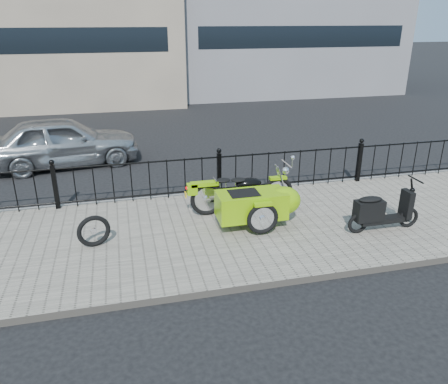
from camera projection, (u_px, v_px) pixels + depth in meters
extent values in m
plane|color=black|center=(234.00, 222.00, 8.89)|extent=(120.00, 120.00, 0.00)
cube|color=slate|center=(240.00, 230.00, 8.41)|extent=(30.00, 3.80, 0.12)
cube|color=gray|center=(218.00, 194.00, 10.16)|extent=(30.00, 0.10, 0.12)
cylinder|color=black|center=(219.00, 157.00, 9.69)|extent=(14.00, 0.04, 0.04)
cylinder|color=black|center=(219.00, 188.00, 9.97)|extent=(14.00, 0.04, 0.04)
cube|color=black|center=(55.00, 187.00, 9.07)|extent=(0.09, 0.09, 0.96)
sphere|color=black|center=(51.00, 162.00, 8.87)|extent=(0.11, 0.11, 0.11)
cube|color=black|center=(219.00, 174.00, 9.84)|extent=(0.09, 0.09, 0.96)
sphere|color=black|center=(219.00, 151.00, 9.64)|extent=(0.11, 0.11, 0.11)
cube|color=black|center=(359.00, 162.00, 10.61)|extent=(0.09, 0.09, 0.96)
sphere|color=black|center=(362.00, 141.00, 10.40)|extent=(0.11, 0.11, 0.11)
cube|color=black|center=(10.00, 41.00, 17.29)|extent=(12.50, 0.06, 1.00)
cube|color=black|center=(305.00, 37.00, 21.05)|extent=(10.50, 0.06, 1.00)
torus|color=black|center=(277.00, 193.00, 9.13)|extent=(0.69, 0.09, 0.69)
torus|color=black|center=(207.00, 199.00, 8.80)|extent=(0.69, 0.09, 0.69)
torus|color=black|center=(263.00, 219.00, 7.95)|extent=(0.60, 0.08, 0.60)
cube|color=gray|center=(243.00, 195.00, 8.96)|extent=(0.34, 0.22, 0.24)
cylinder|color=black|center=(243.00, 198.00, 8.98)|extent=(1.40, 0.04, 0.04)
ellipsoid|color=black|center=(249.00, 184.00, 8.89)|extent=(0.54, 0.29, 0.26)
cylinder|color=silver|center=(287.00, 164.00, 8.94)|extent=(0.03, 0.56, 0.03)
cylinder|color=silver|center=(281.00, 179.00, 9.03)|extent=(0.25, 0.04, 0.59)
sphere|color=silver|center=(286.00, 170.00, 8.98)|extent=(0.15, 0.15, 0.15)
cube|color=#76B307|center=(278.00, 178.00, 9.00)|extent=(0.36, 0.12, 0.06)
cube|color=#76B307|center=(204.00, 184.00, 8.66)|extent=(0.55, 0.16, 0.08)
ellipsoid|color=black|center=(238.00, 180.00, 8.81)|extent=(0.31, 0.22, 0.08)
ellipsoid|color=black|center=(223.00, 180.00, 8.73)|extent=(0.31, 0.22, 0.08)
sphere|color=red|center=(187.00, 188.00, 8.61)|extent=(0.07, 0.07, 0.07)
cube|color=gold|center=(186.00, 195.00, 8.76)|extent=(0.02, 0.14, 0.10)
cube|color=#76B307|center=(251.00, 205.00, 8.23)|extent=(1.30, 0.62, 0.50)
ellipsoid|color=#76B307|center=(284.00, 200.00, 8.36)|extent=(0.65, 0.60, 0.54)
cube|color=black|center=(244.00, 194.00, 8.11)|extent=(0.55, 0.43, 0.06)
cube|color=#76B307|center=(263.00, 204.00, 7.84)|extent=(0.34, 0.11, 0.06)
torus|color=black|center=(409.00, 217.00, 8.34)|extent=(0.40, 0.07, 0.40)
torus|color=black|center=(358.00, 223.00, 8.11)|extent=(0.40, 0.07, 0.40)
cube|color=black|center=(384.00, 220.00, 8.22)|extent=(0.98, 0.22, 0.10)
cube|color=black|center=(369.00, 210.00, 8.06)|extent=(0.54, 0.25, 0.39)
ellipsoid|color=black|center=(370.00, 199.00, 7.98)|extent=(0.46, 0.23, 0.09)
cube|color=black|center=(406.00, 204.00, 8.21)|extent=(0.12, 0.29, 0.54)
cylinder|color=black|center=(412.00, 189.00, 8.12)|extent=(0.15, 0.04, 0.43)
cylinder|color=black|center=(416.00, 179.00, 8.05)|extent=(0.03, 0.43, 0.03)
torus|color=black|center=(94.00, 231.00, 7.60)|extent=(0.59, 0.23, 0.59)
imported|color=#A9ACB0|center=(63.00, 142.00, 12.04)|extent=(4.25, 2.21, 1.38)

